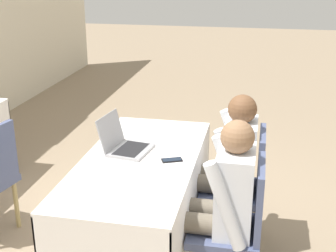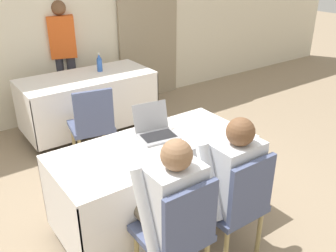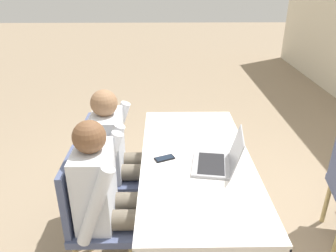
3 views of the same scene
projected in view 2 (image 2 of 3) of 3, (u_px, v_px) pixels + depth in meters
ground_plane at (155, 220)px, 3.32m from camera, size 24.00×24.00×0.00m
wall_back at (35, 21)px, 4.74m from camera, size 12.00×0.06×2.70m
curtain_panel at (148, 12)px, 5.58m from camera, size 1.03×0.04×2.65m
conference_table_near at (154, 166)px, 3.08m from camera, size 1.64×0.77×0.76m
conference_table_far at (87, 90)px, 4.72m from camera, size 1.64×0.77×0.76m
laptop at (156, 130)px, 3.14m from camera, size 0.35×0.36×0.25m
cell_phone at (171, 156)px, 2.84m from camera, size 0.12×0.15×0.01m
paper_beside_laptop at (199, 134)px, 3.18m from camera, size 0.21×0.30×0.00m
water_bottle at (99, 63)px, 4.77m from camera, size 0.07×0.07×0.23m
chair_near_left at (178, 231)px, 2.46m from camera, size 0.44×0.44×0.91m
chair_near_right at (237, 202)px, 2.74m from camera, size 0.44×0.44×0.91m
chair_far_spare at (92, 123)px, 3.98m from camera, size 0.51×0.51×0.91m
person_checkered_shirt at (169, 204)px, 2.47m from camera, size 0.50×0.52×1.17m
person_white_shirt at (228, 177)px, 2.75m from camera, size 0.50×0.52×1.17m
person_red_shirt at (64, 52)px, 5.07m from camera, size 0.39×0.30×1.59m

